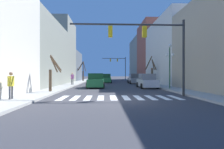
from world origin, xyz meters
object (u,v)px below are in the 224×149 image
(pedestrian_on_right_sidewalk, at_px, (11,83))
(street_tree_right_far, at_px, (152,71))
(pedestrian_on_left_sidewalk, at_px, (72,78))
(car_driving_away_lane, at_px, (106,79))
(traffic_signal_far, at_px, (119,63))
(car_at_intersection, at_px, (105,78))
(traffic_signal_near, at_px, (148,39))
(car_driving_toward_lane, at_px, (147,81))
(street_tree_left_far, at_px, (52,75))
(street_lamp_right_corner, at_px, (170,57))
(car_parked_left_mid, at_px, (96,81))
(street_tree_right_mid, at_px, (82,71))
(car_parked_left_far, at_px, (134,79))

(pedestrian_on_right_sidewalk, relative_size, street_tree_right_far, 0.38)
(pedestrian_on_left_sidewalk, bearing_deg, car_driving_away_lane, -81.40)
(traffic_signal_far, bearing_deg, car_at_intersection, -115.35)
(car_driving_away_lane, distance_m, car_at_intersection, 8.97)
(traffic_signal_near, xyz_separation_m, car_driving_toward_lane, (1.81, 8.00, -3.55))
(street_tree_left_far, bearing_deg, traffic_signal_far, 76.15)
(street_lamp_right_corner, bearing_deg, car_parked_left_mid, 154.98)
(pedestrian_on_right_sidewalk, distance_m, street_tree_right_mid, 29.68)
(traffic_signal_near, bearing_deg, pedestrian_on_right_sidewalk, -166.40)
(car_driving_away_lane, xyz_separation_m, car_parked_left_far, (5.04, -2.90, 0.00))
(car_driving_toward_lane, relative_size, street_tree_left_far, 1.30)
(car_parked_left_mid, xyz_separation_m, car_at_intersection, (1.02, 20.85, -0.08))
(car_parked_left_mid, height_order, street_tree_left_far, street_tree_left_far)
(street_lamp_right_corner, height_order, car_driving_away_lane, street_lamp_right_corner)
(car_at_intersection, relative_size, street_tree_left_far, 1.41)
(street_lamp_right_corner, relative_size, pedestrian_on_right_sidewalk, 2.82)
(street_tree_right_far, bearing_deg, car_parked_left_mid, -147.46)
(street_lamp_right_corner, bearing_deg, car_parked_left_far, 97.50)
(pedestrian_on_left_sidewalk, xyz_separation_m, street_tree_right_far, (12.23, 1.70, 0.94))
(street_tree_left_far, bearing_deg, pedestrian_on_right_sidewalk, -102.09)
(car_driving_toward_lane, relative_size, pedestrian_on_left_sidewalk, 2.43)
(traffic_signal_far, distance_m, pedestrian_on_right_sidewalk, 42.12)
(street_tree_left_far, bearing_deg, street_lamp_right_corner, 11.73)
(car_parked_left_far, distance_m, car_driving_toward_lane, 9.79)
(street_tree_right_mid, bearing_deg, traffic_signal_far, 49.93)
(street_lamp_right_corner, height_order, car_parked_left_far, street_lamp_right_corner)
(traffic_signal_near, height_order, pedestrian_on_left_sidewalk, traffic_signal_near)
(car_driving_toward_lane, height_order, street_tree_right_far, street_tree_right_far)
(car_parked_left_mid, distance_m, pedestrian_on_left_sidewalk, 5.27)
(pedestrian_on_left_sidewalk, bearing_deg, car_parked_left_far, -112.43)
(car_at_intersection, xyz_separation_m, street_tree_right_mid, (-5.13, -2.20, 1.63))
(traffic_signal_far, bearing_deg, car_driving_away_lane, -102.46)
(car_driving_away_lane, relative_size, street_tree_right_far, 0.94)
(car_parked_left_far, bearing_deg, pedestrian_on_left_sidewalk, 117.55)
(street_lamp_right_corner, relative_size, car_parked_left_mid, 1.09)
(car_at_intersection, relative_size, street_tree_right_mid, 1.01)
(car_driving_away_lane, bearing_deg, traffic_signal_far, 167.54)
(car_driving_toward_lane, distance_m, pedestrian_on_right_sidewalk, 14.96)
(traffic_signal_far, bearing_deg, street_tree_right_mid, -130.07)
(traffic_signal_far, xyz_separation_m, street_tree_left_far, (-8.86, -35.92, -3.27))
(car_driving_toward_lane, bearing_deg, car_at_intersection, 13.66)
(street_tree_right_far, bearing_deg, traffic_signal_far, 97.81)
(car_parked_left_mid, bearing_deg, traffic_signal_far, 170.00)
(car_driving_toward_lane, bearing_deg, pedestrian_on_right_sidewalk, 133.02)
(traffic_signal_near, height_order, street_tree_right_far, traffic_signal_near)
(car_parked_left_far, bearing_deg, street_tree_right_far, -147.47)
(car_driving_away_lane, relative_size, car_parked_left_far, 0.91)
(traffic_signal_far, relative_size, street_tree_right_far, 1.57)
(street_lamp_right_corner, height_order, car_parked_left_mid, street_lamp_right_corner)
(car_at_intersection, bearing_deg, traffic_signal_near, 6.64)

